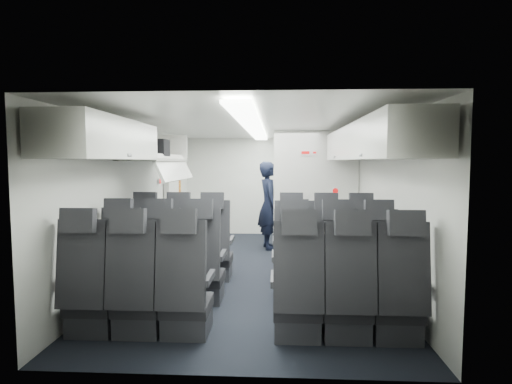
# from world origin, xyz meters

# --- Properties ---
(cabin_shell) EXTENTS (3.41, 6.01, 2.16)m
(cabin_shell) POSITION_xyz_m (0.00, 0.00, 1.12)
(cabin_shell) COLOR black
(cabin_shell) RESTS_ON ground
(seat_row_front) EXTENTS (3.33, 0.56, 1.24)m
(seat_row_front) POSITION_xyz_m (-0.00, -0.53, 0.40)
(seat_row_front) COLOR #252529
(seat_row_front) RESTS_ON cabin_shell
(seat_row_mid) EXTENTS (3.33, 0.56, 1.24)m
(seat_row_mid) POSITION_xyz_m (-0.00, -1.43, 0.40)
(seat_row_mid) COLOR #252529
(seat_row_mid) RESTS_ON cabin_shell
(seat_row_rear) EXTENTS (3.33, 0.56, 1.24)m
(seat_row_rear) POSITION_xyz_m (-0.00, -2.33, 0.40)
(seat_row_rear) COLOR #252529
(seat_row_rear) RESTS_ON cabin_shell
(overhead_bin_left_rear) EXTENTS (0.53, 1.80, 0.40)m
(overhead_bin_left_rear) POSITION_xyz_m (-1.40, -2.00, 1.86)
(overhead_bin_left_rear) COLOR silver
(overhead_bin_left_rear) RESTS_ON cabin_shell
(overhead_bin_left_front_open) EXTENTS (0.64, 1.70, 0.72)m
(overhead_bin_left_front_open) POSITION_xyz_m (-1.44, -0.25, 1.74)
(overhead_bin_left_front_open) COLOR #9E9E93
(overhead_bin_left_front_open) RESTS_ON cabin_shell
(overhead_bin_right_rear) EXTENTS (0.53, 1.80, 0.40)m
(overhead_bin_right_rear) POSITION_xyz_m (1.40, -2.00, 1.86)
(overhead_bin_right_rear) COLOR silver
(overhead_bin_right_rear) RESTS_ON cabin_shell
(overhead_bin_right_front) EXTENTS (0.53, 1.70, 0.40)m
(overhead_bin_right_front) POSITION_xyz_m (1.40, -0.25, 1.86)
(overhead_bin_right_front) COLOR silver
(overhead_bin_right_front) RESTS_ON cabin_shell
(bulkhead_partition) EXTENTS (1.40, 0.15, 2.13)m
(bulkhead_partition) POSITION_xyz_m (0.98, 0.80, 1.08)
(bulkhead_partition) COLOR silver
(bulkhead_partition) RESTS_ON cabin_shell
(galley_unit) EXTENTS (0.85, 0.52, 1.90)m
(galley_unit) POSITION_xyz_m (0.95, 2.72, 0.95)
(galley_unit) COLOR #939399
(galley_unit) RESTS_ON cabin_shell
(boarding_door) EXTENTS (0.12, 1.27, 1.86)m
(boarding_door) POSITION_xyz_m (-1.64, 1.55, 0.95)
(boarding_door) COLOR silver
(boarding_door) RESTS_ON cabin_shell
(flight_attendant) EXTENTS (0.52, 0.67, 1.63)m
(flight_attendant) POSITION_xyz_m (0.18, 1.50, 0.82)
(flight_attendant) COLOR black
(flight_attendant) RESTS_ON ground
(carry_on_bag) EXTENTS (0.40, 0.29, 0.23)m
(carry_on_bag) POSITION_xyz_m (-1.39, -0.41, 1.83)
(carry_on_bag) COLOR black
(carry_on_bag) RESTS_ON overhead_bin_left_front_open
(papers) EXTENTS (0.17, 0.12, 0.13)m
(papers) POSITION_xyz_m (0.37, 1.45, 1.10)
(papers) COLOR white
(papers) RESTS_ON flight_attendant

